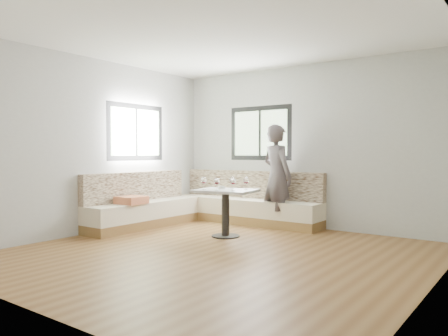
# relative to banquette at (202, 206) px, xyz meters

# --- Properties ---
(room) EXTENTS (5.01, 5.01, 2.81)m
(room) POSITION_rel_banquette_xyz_m (1.51, -1.54, 1.08)
(room) COLOR brown
(room) RESTS_ON ground
(banquette) EXTENTS (2.90, 2.80, 0.95)m
(banquette) POSITION_rel_banquette_xyz_m (0.00, 0.00, 0.00)
(banquette) COLOR olive
(banquette) RESTS_ON ground
(table) EXTENTS (0.99, 0.83, 0.72)m
(table) POSITION_rel_banquette_xyz_m (1.00, -0.65, 0.21)
(table) COLOR black
(table) RESTS_ON ground
(person) EXTENTS (0.76, 0.63, 1.77)m
(person) POSITION_rel_banquette_xyz_m (1.26, 0.49, 0.55)
(person) COLOR #50484B
(person) RESTS_ON ground
(olive_ramekin) EXTENTS (0.11, 0.11, 0.04)m
(olive_ramekin) POSITION_rel_banquette_xyz_m (0.88, -0.59, 0.42)
(olive_ramekin) COLOR white
(olive_ramekin) RESTS_ON table
(wine_glass_a) EXTENTS (0.09, 0.09, 0.19)m
(wine_glass_a) POSITION_rel_banquette_xyz_m (0.74, -0.85, 0.53)
(wine_glass_a) COLOR white
(wine_glass_a) RESTS_ON table
(wine_glass_b) EXTENTS (0.09, 0.09, 0.19)m
(wine_glass_b) POSITION_rel_banquette_xyz_m (1.00, -0.87, 0.53)
(wine_glass_b) COLOR white
(wine_glass_b) RESTS_ON table
(wine_glass_c) EXTENTS (0.09, 0.09, 0.19)m
(wine_glass_c) POSITION_rel_banquette_xyz_m (1.22, -0.75, 0.53)
(wine_glass_c) COLOR white
(wine_glass_c) RESTS_ON table
(wine_glass_d) EXTENTS (0.09, 0.09, 0.19)m
(wine_glass_d) POSITION_rel_banquette_xyz_m (1.01, -0.49, 0.53)
(wine_glass_d) COLOR white
(wine_glass_d) RESTS_ON table
(wine_glass_e) EXTENTS (0.09, 0.09, 0.19)m
(wine_glass_e) POSITION_rel_banquette_xyz_m (1.29, -0.52, 0.53)
(wine_glass_e) COLOR white
(wine_glass_e) RESTS_ON table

